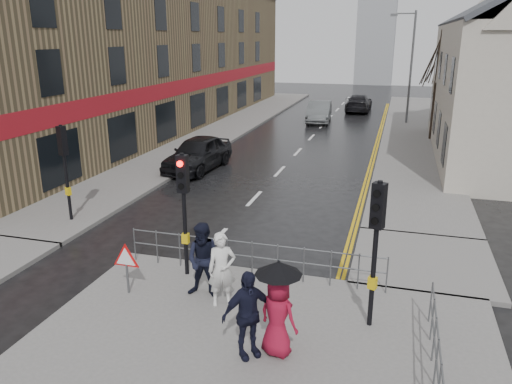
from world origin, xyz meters
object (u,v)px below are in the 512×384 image
Objects in this scene: pedestrian_a at (222,270)px; car_mid at (319,112)px; pedestrian_b at (205,260)px; pedestrian_d at (247,314)px; car_parked at (198,153)px; pedestrian_with_umbrella at (278,305)px.

pedestrian_a is 0.38× the size of car_mid.
pedestrian_d is (1.74, -2.07, -0.02)m from pedestrian_b.
pedestrian_a is 0.38× the size of car_parked.
pedestrian_b is at bearing -91.49° from car_mid.
car_parked is (-6.87, 14.06, -0.25)m from pedestrian_d.
car_mid is at bearing 89.28° from pedestrian_b.
pedestrian_d reaches higher than pedestrian_a.
pedestrian_d is at bearing -158.21° from pedestrian_with_umbrella.
pedestrian_a is 0.63m from pedestrian_b.
pedestrian_b is at bearing 126.93° from pedestrian_a.
pedestrian_with_umbrella reaches higher than car_mid.
pedestrian_with_umbrella reaches higher than pedestrian_d.
pedestrian_d is 0.39× the size of car_mid.
car_mid is (-1.65, 28.00, -0.30)m from pedestrian_b.
car_parked reaches higher than car_mid.
pedestrian_d is at bearing -82.31° from pedestrian_a.
car_parked is 16.39m from car_mid.
car_mid is at bearing 82.26° from car_parked.
pedestrian_d is at bearing -54.06° from pedestrian_b.
pedestrian_b reaches higher than pedestrian_a.
pedestrian_d is 15.65m from car_parked.
pedestrian_b reaches higher than car_mid.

